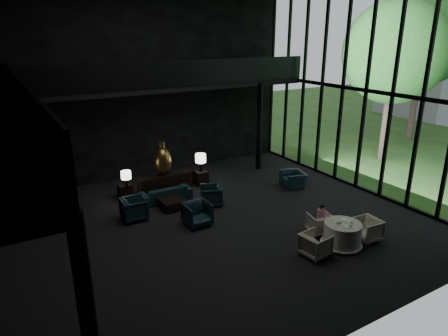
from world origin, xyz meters
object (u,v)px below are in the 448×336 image
dining_chair_north (320,223)px  table_lamp_left (126,176)px  console (165,183)px  lounge_armchair_east (211,194)px  child (321,212)px  lounge_armchair_west (134,207)px  window_armchair (293,178)px  lounge_armchair_south (197,212)px  side_table_right (201,178)px  dining_table (342,236)px  dining_chair_east (367,229)px  dining_chair_west (315,244)px  sofa (166,191)px  table_lamp_right (201,159)px  bronze_urn (163,161)px  coffee_table (172,204)px  side_table_left (125,191)px

dining_chair_north → table_lamp_left: bearing=-37.7°
console → lounge_armchair_east: size_ratio=2.62×
child → lounge_armchair_east: bearing=-62.5°
lounge_armchair_west → window_armchair: (6.70, -0.37, -0.06)m
lounge_armchair_south → child: size_ratio=1.71×
side_table_right → lounge_armchair_west: 3.95m
dining_table → dining_chair_east: (0.94, -0.11, 0.05)m
table_lamp_left → window_armchair: (6.40, -2.10, -0.61)m
dining_chair_west → sofa: bearing=12.7°
table_lamp_left → table_lamp_right: size_ratio=0.85×
table_lamp_right → dining_table: 6.90m
table_lamp_left → lounge_armchair_south: bearing=-66.9°
bronze_urn → sofa: size_ratio=0.72×
child → window_armchair: bearing=-117.6°
dining_table → dining_chair_west: (-1.08, -0.00, 0.04)m
sofa → lounge_armchair_west: size_ratio=2.02×
lounge_armchair_south → table_lamp_left: bearing=113.0°
lounge_armchair_west → dining_chair_west: size_ratio=1.23×
coffee_table → dining_chair_west: bearing=-66.2°
lounge_armchair_south → window_armchair: 5.15m
dining_chair_west → dining_chair_east: bearing=-100.1°
dining_table → bronze_urn: bearing=112.6°
bronze_urn → dining_table: 7.57m
sofa → lounge_armchair_south: 2.48m
lounge_armchair_east → dining_table: lounge_armchair_east is taller
window_armchair → dining_chair_west: size_ratio=1.21×
dining_chair_east → child: child is taller
side_table_left → window_armchair: 6.83m
lounge_armchair_west → dining_chair_east: bearing=-129.6°
side_table_right → dining_chair_east: (2.22, -6.87, 0.08)m
dining_chair_west → coffee_table: bearing=16.7°
dining_table → dining_chair_north: size_ratio=1.90×
lounge_armchair_east → lounge_armchair_west: bearing=-70.8°
sofa → lounge_armchair_south: (0.11, -2.47, 0.11)m
table_lamp_left → dining_chair_west: size_ratio=0.86×
side_table_right → dining_table: size_ratio=0.48×
console → dining_chair_east: 7.92m
table_lamp_left → dining_table: bearing=-56.1°
window_armchair → table_lamp_left: bearing=-93.9°
dining_table → child: 1.02m
coffee_table → dining_chair_north: (3.35, -4.14, 0.15)m
bronze_urn → coffee_table: size_ratio=1.63×
window_armchair → side_table_left: bearing=-96.2°
table_lamp_left → side_table_right: size_ratio=1.06×
window_armchair → dining_chair_north: window_armchair is taller
table_lamp_right → lounge_armchair_west: bearing=-152.9°
table_lamp_right → side_table_right: bearing=90.0°
coffee_table → dining_chair_east: size_ratio=1.08×
bronze_urn → side_table_right: 1.88m
lounge_armchair_south → dining_chair_north: 4.00m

